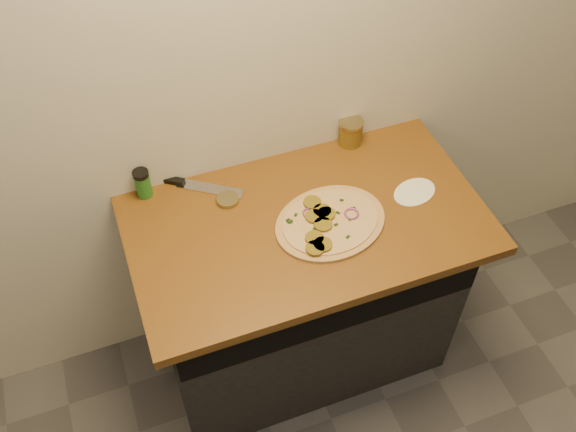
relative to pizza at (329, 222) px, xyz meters
name	(u,v)px	position (x,y,z in m)	size (l,w,h in m)	color
cabinet	(301,292)	(-0.06, 0.08, -0.48)	(1.10, 0.60, 0.86)	black
countertop	(306,223)	(-0.06, 0.05, -0.03)	(1.20, 0.70, 0.04)	brown
pizza	(329,222)	(0.00, 0.00, 0.00)	(0.45, 0.45, 0.03)	tan
chefs_knife	(187,184)	(-0.40, 0.34, 0.00)	(0.30, 0.22, 0.02)	#B7BAC1
mason_jar_lid	(228,200)	(-0.29, 0.22, 0.00)	(0.08, 0.08, 0.02)	#9A8A59
salsa_jar	(351,132)	(0.23, 0.35, 0.04)	(0.09, 0.09, 0.10)	#A12D10
spice_shaker	(143,183)	(-0.55, 0.35, 0.05)	(0.06, 0.06, 0.11)	#216620
flour_spill	(414,192)	(0.34, 0.03, -0.01)	(0.17, 0.17, 0.00)	silver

